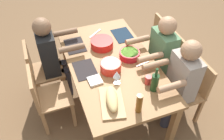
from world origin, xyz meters
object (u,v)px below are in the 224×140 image
object	(u,v)px
chair_far_right	(190,88)
chair_far_center	(169,63)
serving_bowl_fruit	(102,43)
beer_bottle	(139,103)
napkin_stack	(95,81)
chair_near_left	(40,70)
diner_far_right	(180,79)
cup_far_right	(148,80)
dining_table	(112,68)
diner_near_left	(52,54)
wine_glass	(117,75)
wine_bottle	(155,82)
chair_far_left	(153,43)
cutting_board	(112,102)
serving_bowl_pasta	(111,66)
bread_loaf	(112,99)
diner_far_center	(159,54)
serving_bowl_salad	(130,54)
chair_near_center	(46,96)

from	to	relation	value
chair_far_right	chair_far_center	xyz separation A→B (m)	(-0.46, 0.00, 0.00)
serving_bowl_fruit	beer_bottle	xyz separation A→B (m)	(1.05, 0.01, 0.05)
napkin_stack	chair_near_left	bearing A→B (deg)	-141.55
chair_far_right	serving_bowl_fruit	size ratio (longest dim) A/B	3.09
diner_far_right	chair_far_center	bearing A→B (deg)	158.34
cup_far_right	serving_bowl_fruit	bearing A→B (deg)	-161.46
dining_table	diner_near_left	size ratio (longest dim) A/B	1.40
beer_bottle	wine_glass	size ratio (longest dim) A/B	1.33
chair_near_left	wine_bottle	distance (m)	1.50
dining_table	chair_far_left	world-z (taller)	chair_far_left
cutting_board	serving_bowl_pasta	bearing A→B (deg)	161.43
diner_far_right	bread_loaf	size ratio (longest dim) A/B	3.75
chair_far_center	diner_far_center	bearing A→B (deg)	-90.00
diner_far_center	cup_far_right	size ratio (longest dim) A/B	12.29
beer_bottle	serving_bowl_salad	bearing A→B (deg)	162.85
dining_table	wine_glass	bearing A→B (deg)	-11.38
dining_table	serving_bowl_pasta	world-z (taller)	serving_bowl_pasta
dining_table	diner_far_center	size ratio (longest dim) A/B	1.40
chair_far_right	beer_bottle	world-z (taller)	beer_bottle
diner_far_center	diner_far_right	bearing A→B (deg)	0.00
chair_far_left	chair_far_right	distance (m)	0.92
chair_near_center	serving_bowl_pasta	xyz separation A→B (m)	(0.10, 0.75, 0.32)
diner_near_left	diner_far_center	bearing A→B (deg)	69.49
dining_table	wine_bottle	xyz separation A→B (m)	(0.53, 0.26, 0.19)
diner_far_right	serving_bowl_salad	distance (m)	0.63
cup_far_right	napkin_stack	xyz separation A→B (m)	(-0.22, -0.51, -0.04)
beer_bottle	bread_loaf	bearing A→B (deg)	-130.99
cutting_board	chair_near_left	bearing A→B (deg)	-149.15
diner_near_left	serving_bowl_salad	distance (m)	0.96
chair_near_center	serving_bowl_salad	world-z (taller)	chair_near_center
chair_near_left	chair_near_center	bearing A→B (deg)	0.00
serving_bowl_pasta	serving_bowl_salad	bearing A→B (deg)	114.62
chair_far_right	serving_bowl_fruit	xyz separation A→B (m)	(-0.79, -0.81, 0.31)
beer_bottle	cutting_board	bearing A→B (deg)	-130.99
chair_far_left	diner_far_right	bearing A→B (deg)	-11.23
diner_far_right	chair_near_left	distance (m)	1.71
chair_far_right	serving_bowl_fruit	bearing A→B (deg)	-134.27
beer_bottle	napkin_stack	distance (m)	0.58
chair_far_right	beer_bottle	distance (m)	0.92
dining_table	wine_glass	distance (m)	0.37
dining_table	diner_near_left	xyz separation A→B (m)	(-0.46, -0.62, 0.04)
bread_loaf	cup_far_right	xyz separation A→B (m)	(-0.12, 0.44, -0.02)
chair_near_center	chair_far_center	distance (m)	1.60
serving_bowl_salad	wine_glass	xyz separation A→B (m)	(0.33, -0.29, 0.07)
beer_bottle	chair_far_center	bearing A→B (deg)	131.71
dining_table	beer_bottle	world-z (taller)	beer_bottle
dining_table	napkin_stack	xyz separation A→B (m)	(0.21, -0.27, 0.10)
chair_near_left	cutting_board	world-z (taller)	chair_near_left
chair_far_left	dining_table	bearing A→B (deg)	-60.02
cutting_board	diner_far_center	bearing A→B (deg)	123.48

